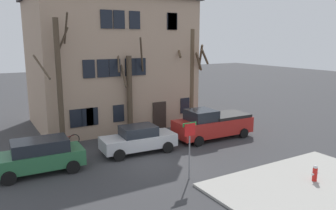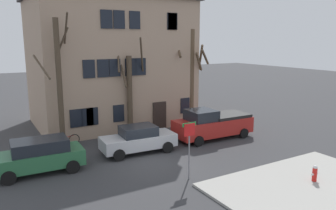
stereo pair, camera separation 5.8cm
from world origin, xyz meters
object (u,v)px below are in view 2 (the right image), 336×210
object	(u,v)px
tree_bare_near	(59,82)
bicycle_leaning	(66,141)
car_green_wagon	(39,155)
pickup_truck_red	(212,124)
street_sign_pole	(189,140)
tree_bare_far	(191,75)
tree_bare_mid	(130,92)
fire_hydrant	(315,173)
building_main	(110,51)
car_silver_sedan	(138,139)

from	to	relation	value
tree_bare_near	bicycle_leaning	size ratio (longest dim) A/B	4.71
car_green_wagon	pickup_truck_red	xyz separation A→B (m)	(11.30, 0.32, 0.10)
street_sign_pole	bicycle_leaning	distance (m)	9.19
street_sign_pole	tree_bare_far	bearing A→B (deg)	55.26
tree_bare_mid	bicycle_leaning	xyz separation A→B (m)	(-4.60, -0.31, -2.76)
tree_bare_far	car_green_wagon	size ratio (longest dim) A/B	1.70
fire_hydrant	tree_bare_near	bearing A→B (deg)	128.24
building_main	pickup_truck_red	size ratio (longest dim) A/B	2.19
car_silver_sedan	bicycle_leaning	distance (m)	4.87
pickup_truck_red	street_sign_pole	distance (m)	7.18
tree_bare_mid	fire_hydrant	distance (m)	12.84
car_silver_sedan	tree_bare_far	bearing A→B (deg)	32.05
pickup_truck_red	bicycle_leaning	world-z (taller)	pickup_truck_red
car_green_wagon	fire_hydrant	distance (m)	13.52
fire_hydrant	bicycle_leaning	xyz separation A→B (m)	(-8.73, 11.57, -0.15)
tree_bare_near	tree_bare_far	distance (m)	10.39
car_green_wagon	pickup_truck_red	distance (m)	11.31
building_main	car_green_wagon	size ratio (longest dim) A/B	2.76
car_green_wagon	pickup_truck_red	world-z (taller)	pickup_truck_red
building_main	fire_hydrant	distance (m)	17.51
car_silver_sedan	bicycle_leaning	size ratio (longest dim) A/B	2.60
tree_bare_mid	car_green_wagon	size ratio (longest dim) A/B	1.55
tree_bare_near	tree_bare_far	size ratio (longest dim) A/B	1.10
car_silver_sedan	bicycle_leaning	world-z (taller)	car_silver_sedan
building_main	tree_bare_near	size ratio (longest dim) A/B	1.47
tree_bare_near	fire_hydrant	bearing A→B (deg)	-51.76
tree_bare_mid	car_silver_sedan	xyz separation A→B (m)	(-1.12, -3.69, -2.30)
tree_bare_mid	fire_hydrant	xyz separation A→B (m)	(4.13, -11.88, -2.61)
pickup_truck_red	tree_bare_mid	bearing A→B (deg)	141.46
tree_bare_near	fire_hydrant	size ratio (longest dim) A/B	10.69
tree_bare_far	fire_hydrant	distance (m)	12.89
tree_bare_far	car_silver_sedan	bearing A→B (deg)	-147.95
fire_hydrant	bicycle_leaning	bearing A→B (deg)	127.03
building_main	pickup_truck_red	bearing A→B (deg)	-62.14
street_sign_pole	bicycle_leaning	xyz separation A→B (m)	(-3.92, 8.15, -1.61)
building_main	tree_bare_far	distance (m)	6.75
tree_bare_mid	street_sign_pole	distance (m)	8.56
building_main	tree_bare_mid	distance (m)	5.12
bicycle_leaning	fire_hydrant	bearing A→B (deg)	-52.97
building_main	pickup_truck_red	xyz separation A→B (m)	(4.22, -7.98, -4.76)
tree_bare_near	bicycle_leaning	world-z (taller)	tree_bare_near
car_silver_sedan	street_sign_pole	size ratio (longest dim) A/B	1.61
car_silver_sedan	pickup_truck_red	world-z (taller)	pickup_truck_red
tree_bare_far	fire_hydrant	world-z (taller)	tree_bare_far
car_green_wagon	pickup_truck_red	size ratio (longest dim) A/B	0.79
building_main	tree_bare_mid	size ratio (longest dim) A/B	1.78
tree_bare_near	tree_bare_mid	distance (m)	4.98
tree_bare_near	bicycle_leaning	bearing A→B (deg)	37.85
tree_bare_near	street_sign_pole	xyz separation A→B (m)	(4.16, -7.96, -2.21)
pickup_truck_red	building_main	bearing A→B (deg)	117.86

